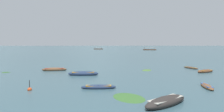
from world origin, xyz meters
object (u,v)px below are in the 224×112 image
Objects in this scene: rowboat_2 at (165,101)px; mooring_buoy at (29,89)px; rowboat_7 at (190,68)px; rowboat_6 at (98,87)px; rowboat_3 at (206,86)px; ferry_1 at (149,50)px; rowboat_0 at (54,69)px; ferry_0 at (98,49)px; rowboat_4 at (205,71)px; rowboat_1 at (83,74)px.

rowboat_2 is 12.84m from mooring_buoy.
rowboat_6 is at bearing -134.07° from rowboat_7.
rowboat_2 reaches higher than rowboat_3.
ferry_1 is (27.67, 148.93, 0.21)m from rowboat_2.
ferry_0 is (-3.52, 157.05, 0.24)m from rowboat_0.
rowboat_4 reaches higher than rowboat_6.
rowboat_0 reaches higher than rowboat_7.
rowboat_7 is 3.17× the size of mooring_buoy.
rowboat_1 is at bearing -171.18° from rowboat_4.
rowboat_0 is at bearing 126.25° from rowboat_2.
rowboat_7 is 156.60m from ferry_0.
ferry_0 is at bearing 94.05° from rowboat_6.
rowboat_6 is at bearing -85.95° from ferry_0.
rowboat_6 is 147.37m from ferry_1.
ferry_1 reaches higher than rowboat_6.
mooring_buoy is at bearing -82.50° from rowboat_0.
ferry_0 is 0.83× the size of ferry_1.
mooring_buoy is at bearing -111.86° from rowboat_1.
ferry_0 reaches higher than rowboat_0.
rowboat_0 is at bearing 97.50° from mooring_buoy.
ferry_0 is at bearing 93.27° from rowboat_1.
rowboat_4 is 26.33m from mooring_buoy.
rowboat_2 is 0.48× the size of ferry_0.
ferry_1 is at bearing 79.47° from rowboat_2.
mooring_buoy is at bearing 159.53° from rowboat_2.
ferry_1 reaches higher than rowboat_4.
rowboat_3 is 3.11× the size of mooring_buoy.
rowboat_4 is 20.22m from rowboat_6.
ferry_1 is 149.80m from mooring_buoy.
rowboat_4 is 5.04m from rowboat_7.
rowboat_4 is 1.03× the size of rowboat_6.
rowboat_7 is 28.81m from mooring_buoy.
rowboat_6 is at bearing -71.87° from rowboat_1.
mooring_buoy is at bearing -172.96° from rowboat_6.
rowboat_6 is at bearing 135.27° from rowboat_2.
rowboat_4 is at bearing -86.50° from rowboat_7.
mooring_buoy is (-23.16, -12.52, -0.07)m from rowboat_4.
rowboat_7 is at bearing 37.52° from mooring_buoy.
rowboat_0 is 1.01× the size of rowboat_2.
rowboat_6 is 0.34× the size of ferry_1.
rowboat_0 is 25.15m from rowboat_4.
rowboat_4 is 161.60m from ferry_0.
rowboat_3 is 17.96m from mooring_buoy.
rowboat_3 is at bearing -98.65° from ferry_1.
rowboat_1 is at bearing -157.14° from rowboat_7.
rowboat_6 is 1.01× the size of rowboat_7.
rowboat_3 is 12.39m from rowboat_4.
rowboat_7 is at bearing 73.09° from rowboat_3.
ferry_1 is (45.14, -27.13, -0.00)m from ferry_0.
rowboat_2 is 20.33m from rowboat_4.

